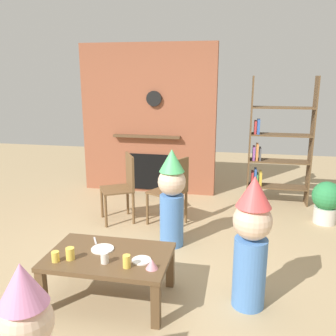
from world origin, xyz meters
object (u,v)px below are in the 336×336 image
paper_cup_near_left (127,261)px  paper_cup_center (105,258)px  coffee_table (109,261)px  bookshelf (274,148)px  dining_chair_left (123,184)px  child_in_pink (251,240)px  child_by_the_chairs (172,196)px  dining_chair_middle (172,188)px  paper_cup_far_left (70,254)px  potted_plant_tall (326,201)px  birthday_cake_slice (152,264)px  paper_plate_front (103,249)px  paper_plate_rear (142,260)px  paper_cup_near_right (55,257)px

paper_cup_near_left → paper_cup_center: size_ratio=1.14×
coffee_table → paper_cup_near_left: bearing=-39.1°
bookshelf → dining_chair_left: size_ratio=2.11×
bookshelf → paper_cup_center: size_ratio=20.58×
child_in_pink → child_by_the_chairs: (-0.85, 0.99, -0.01)m
dining_chair_middle → paper_cup_far_left: bearing=101.5°
dining_chair_middle → potted_plant_tall: bearing=-138.6°
paper_cup_far_left → dining_chair_middle: 1.89m
potted_plant_tall → paper_cup_far_left: bearing=-137.4°
paper_cup_near_left → birthday_cake_slice: bearing=5.9°
paper_plate_front → potted_plant_tall: 3.10m
child_in_pink → paper_plate_front: bearing=-3.7°
bookshelf → dining_chair_middle: bookshelf is taller
coffee_table → dining_chair_left: size_ratio=1.17×
dining_chair_left → paper_cup_near_left: bearing=79.6°
coffee_table → paper_plate_rear: 0.32m
coffee_table → dining_chair_left: bearing=103.9°
coffee_table → dining_chair_left: dining_chair_left is taller
birthday_cake_slice → dining_chair_left: (-0.85, 1.89, 0.05)m
paper_plate_rear → potted_plant_tall: (1.91, 2.21, -0.12)m
dining_chair_left → potted_plant_tall: dining_chair_left is taller
bookshelf → dining_chair_middle: (-1.33, -1.20, -0.34)m
coffee_table → potted_plant_tall: (2.21, 2.16, -0.05)m
paper_plate_rear → dining_chair_middle: dining_chair_middle is taller
paper_cup_near_right → potted_plant_tall: size_ratio=0.16×
paper_plate_rear → child_in_pink: (0.88, 0.19, 0.18)m
dining_chair_middle → potted_plant_tall: size_ratio=1.59×
paper_cup_far_left → birthday_cake_slice: bearing=-1.1°
paper_cup_center → potted_plant_tall: size_ratio=0.16×
paper_cup_near_left → paper_plate_front: paper_cup_near_left is taller
dining_chair_middle → paper_cup_near_left: bearing=116.9°
paper_cup_far_left → birthday_cake_slice: 0.70m
coffee_table → child_by_the_chairs: bearing=73.3°
paper_cup_center → child_in_pink: size_ratio=0.08×
paper_cup_near_right → dining_chair_left: bearing=91.3°
paper_cup_far_left → child_in_pink: size_ratio=0.09×
coffee_table → child_in_pink: bearing=6.4°
paper_plate_front → birthday_cake_slice: (0.50, -0.23, 0.03)m
paper_cup_center → dining_chair_left: bearing=103.5°
paper_cup_near_left → birthday_cake_slice: size_ratio=1.06×
child_by_the_chairs → potted_plant_tall: 2.16m
dining_chair_middle → birthday_cake_slice: bearing=123.2°
child_in_pink → dining_chair_left: (-1.62, 1.61, -0.10)m
child_in_pink → dining_chair_middle: 1.81m
child_in_pink → potted_plant_tall: size_ratio=2.03×
coffee_table → dining_chair_middle: (0.24, 1.67, 0.15)m
coffee_table → child_in_pink: (1.19, 0.13, 0.25)m
dining_chair_left → child_by_the_chairs: bearing=112.3°
paper_cup_center → child_in_pink: bearing=13.3°
paper_plate_front → dining_chair_middle: 1.63m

